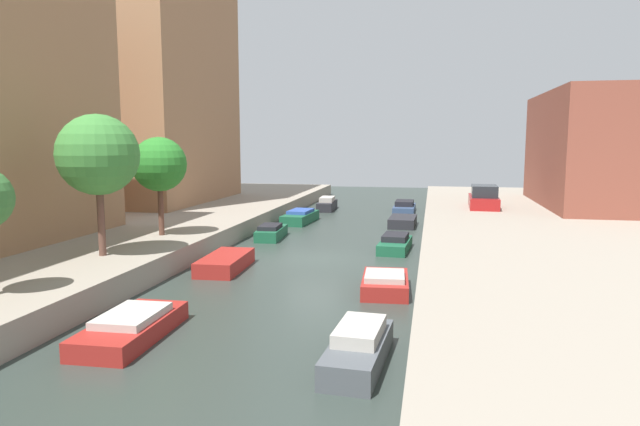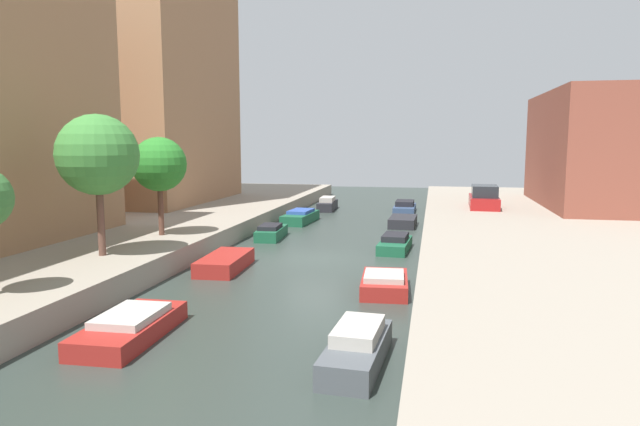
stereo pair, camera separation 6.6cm
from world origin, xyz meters
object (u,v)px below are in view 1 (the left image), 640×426
(moored_boat_left_3, at_px, (271,232))
(moored_boat_left_4, at_px, (300,217))
(street_tree_2, at_px, (98,155))
(moored_boat_right_3, at_px, (395,244))
(apartment_tower_far, at_px, (143,52))
(moored_boat_right_2, at_px, (385,283))
(moored_boat_left_5, at_px, (327,204))
(moored_boat_left_1, at_px, (132,327))
(moored_boat_right_4, at_px, (403,222))
(street_tree_3, at_px, (159,165))
(moored_boat_right_5, at_px, (404,207))
(moored_boat_right_1, at_px, (359,348))
(low_block_right, at_px, (619,149))
(parked_car, at_px, (484,198))

(moored_boat_left_3, height_order, moored_boat_left_4, moored_boat_left_4)
(street_tree_2, xyz_separation_m, moored_boat_left_4, (4.04, 16.98, -4.60))
(moored_boat_right_3, bearing_deg, apartment_tower_far, 150.41)
(street_tree_2, distance_m, moored_boat_right_2, 12.16)
(moored_boat_left_5, bearing_deg, apartment_tower_far, -160.41)
(moored_boat_left_1, bearing_deg, moored_boat_right_4, 74.22)
(street_tree_3, bearing_deg, moored_boat_right_3, 17.54)
(street_tree_2, distance_m, moored_boat_right_4, 20.55)
(street_tree_3, xyz_separation_m, moored_boat_left_3, (3.88, 5.57, -4.05))
(moored_boat_right_5, bearing_deg, moored_boat_right_4, -87.91)
(street_tree_3, bearing_deg, street_tree_2, -90.00)
(moored_boat_left_3, distance_m, moored_boat_left_5, 13.75)
(moored_boat_left_3, distance_m, moored_boat_right_1, 18.47)
(moored_boat_left_1, relative_size, moored_boat_right_5, 0.98)
(apartment_tower_far, distance_m, moored_boat_right_2, 29.97)
(street_tree_2, distance_m, moored_boat_left_3, 12.15)
(low_block_right, distance_m, moored_boat_right_4, 16.19)
(moored_boat_left_3, bearing_deg, moored_boat_right_3, -16.15)
(moored_boat_right_2, bearing_deg, moored_boat_right_5, 91.20)
(street_tree_3, relative_size, moored_boat_right_3, 1.31)
(street_tree_3, bearing_deg, moored_boat_left_1, -66.96)
(moored_boat_left_5, relative_size, moored_boat_right_2, 1.20)
(low_block_right, bearing_deg, moored_boat_right_4, -158.49)
(moored_boat_right_1, bearing_deg, moored_boat_right_2, 89.34)
(moored_boat_left_4, distance_m, moored_boat_right_2, 18.02)
(moored_boat_left_1, bearing_deg, moored_boat_left_5, 90.15)
(moored_boat_left_5, xyz_separation_m, moored_boat_right_3, (6.52, -15.81, -0.11))
(moored_boat_right_2, bearing_deg, moored_boat_left_5, 105.68)
(moored_boat_right_5, bearing_deg, moored_boat_left_3, -116.27)
(moored_boat_right_1, xyz_separation_m, moored_boat_right_2, (0.08, 6.89, -0.08))
(apartment_tower_far, relative_size, street_tree_2, 3.98)
(moored_boat_right_2, bearing_deg, moored_boat_right_3, 91.20)
(moored_boat_left_3, bearing_deg, apartment_tower_far, 143.93)
(street_tree_2, height_order, moored_boat_right_4, street_tree_2)
(moored_boat_left_1, height_order, moored_boat_right_3, moored_boat_right_3)
(moored_boat_right_1, height_order, moored_boat_right_4, moored_boat_right_1)
(moored_boat_left_3, xyz_separation_m, moored_boat_left_4, (0.16, 6.44, 0.02))
(street_tree_2, distance_m, moored_boat_right_5, 27.06)
(parked_car, relative_size, moored_boat_left_1, 1.11)
(street_tree_3, distance_m, moored_boat_right_2, 12.77)
(moored_boat_left_1, xyz_separation_m, moored_boat_left_3, (-0.74, 16.43, 0.03))
(street_tree_2, relative_size, moored_boat_left_5, 1.42)
(moored_boat_right_1, bearing_deg, moored_boat_right_3, 90.34)
(low_block_right, distance_m, moored_boat_left_5, 21.46)
(moored_boat_left_4, bearing_deg, moored_boat_left_1, -88.55)
(moored_boat_left_4, height_order, moored_boat_right_1, moored_boat_right_1)
(moored_boat_left_3, relative_size, moored_boat_left_4, 0.79)
(moored_boat_left_3, bearing_deg, moored_boat_right_5, 63.73)
(moored_boat_left_5, relative_size, moored_boat_right_3, 1.09)
(street_tree_3, distance_m, moored_boat_left_3, 7.91)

